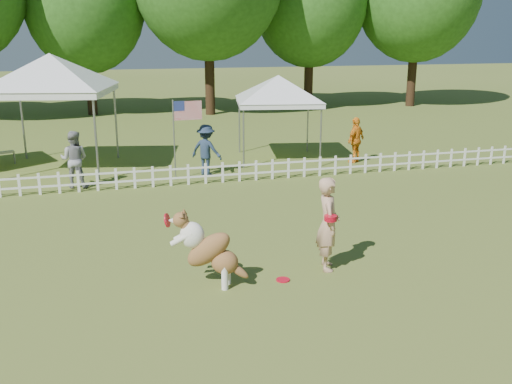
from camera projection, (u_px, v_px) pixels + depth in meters
ground at (263, 285)px, 9.84m from camera, size 120.00×120.00×0.00m
picket_fence at (197, 174)px, 16.27m from camera, size 22.00×0.08×0.60m
handler at (328, 224)px, 10.32m from camera, size 0.55×0.71×1.73m
dog at (210, 250)px, 9.66m from camera, size 1.34×0.89×1.32m
frisbee_on_turf at (283, 280)px, 10.03m from camera, size 0.32×0.32×0.02m
canopy_tent_left at (55, 114)px, 17.72m from camera, size 4.03×4.03×3.51m
canopy_tent_right at (278, 119)px, 19.19m from camera, size 3.12×3.12×2.78m
flag_pole at (174, 140)px, 16.56m from camera, size 0.91×0.16×2.35m
spectator_a at (74, 159)px, 15.82m from camera, size 0.92×0.80×1.60m
spectator_b at (206, 150)px, 17.25m from camera, size 1.13×1.07×1.54m
spectator_c at (356, 140)px, 18.88m from camera, size 0.94×0.81×1.52m
tree_center_left at (86, 17)px, 28.68m from camera, size 6.00×6.00×9.80m
tree_right at (310, 13)px, 31.58m from camera, size 6.20×6.20×10.40m
tree_far_right at (417, 4)px, 32.01m from camera, size 7.00×7.00×11.40m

